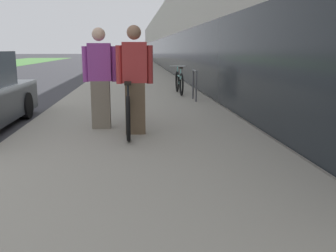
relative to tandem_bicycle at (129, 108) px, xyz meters
The scene contains 7 objects.
sidewalk_slab 19.14m from the tandem_bicycle, 89.52° to the left, with size 4.28×70.00×0.14m.
storefront_facade 28.17m from the tandem_bicycle, 74.89° to the left, with size 10.01×70.00×4.79m.
tandem_bicycle is the anchor object (origin of this frame).
person_rider 0.61m from the tandem_bicycle, 69.56° to the right, with size 0.61×0.24×1.80m.
person_bystander 0.75m from the tandem_bicycle, 157.06° to the left, with size 0.61×0.24×1.79m.
bike_rack_hoop 4.14m from the tandem_bicycle, 64.36° to the left, with size 0.05×0.60×0.84m.
cruiser_bike_nearest 5.54m from the tandem_bicycle, 73.70° to the left, with size 0.52×1.80×0.88m.
Camera 1 is at (5.98, -4.74, 1.57)m, focal length 40.00 mm.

